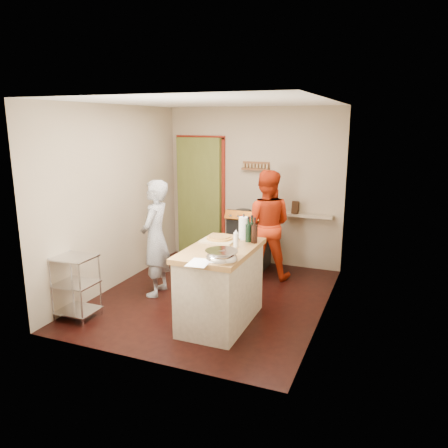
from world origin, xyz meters
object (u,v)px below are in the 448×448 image
(stove, at_px, (249,241))
(person_red, at_px, (266,225))
(island, at_px, (221,284))
(wire_shelving, at_px, (76,284))
(person_stripe, at_px, (155,238))

(stove, height_order, person_red, person_red)
(island, height_order, person_red, person_red)
(island, relative_size, person_red, 0.83)
(wire_shelving, height_order, island, island)
(wire_shelving, relative_size, person_stripe, 0.50)
(wire_shelving, xyz_separation_m, person_stripe, (0.51, 1.05, 0.37))
(stove, xyz_separation_m, person_red, (0.38, -0.35, 0.38))
(stove, relative_size, wire_shelving, 1.26)
(stove, xyz_separation_m, person_stripe, (-0.82, -1.58, 0.35))
(person_stripe, distance_m, person_red, 1.72)
(wire_shelving, xyz_separation_m, person_red, (1.71, 2.28, 0.40))
(island, xyz_separation_m, person_red, (0.02, 1.73, 0.34))
(stove, height_order, wire_shelving, stove)
(wire_shelving, distance_m, person_stripe, 1.22)
(stove, bearing_deg, wire_shelving, -116.85)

